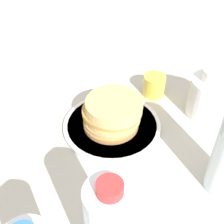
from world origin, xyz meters
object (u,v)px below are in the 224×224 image
Objects in this scene: pancake_stack at (112,113)px; cream_jug at (210,96)px; juice_glass at (154,85)px; plate at (112,125)px.

cream_jug reaches higher than pancake_stack.
pancake_stack is at bearing -97.70° from juice_glass.
juice_glass is (0.03, 0.19, -0.02)m from pancake_stack.
pancake_stack is 0.27m from cream_jug.
pancake_stack is at bearing -134.31° from cream_jug.
plate is 0.27m from cream_jug.
plate is at bearing -134.68° from cream_jug.
plate is 1.65× the size of pancake_stack.
juice_glass is 0.45× the size of cream_jug.
plate is 0.04m from pancake_stack.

